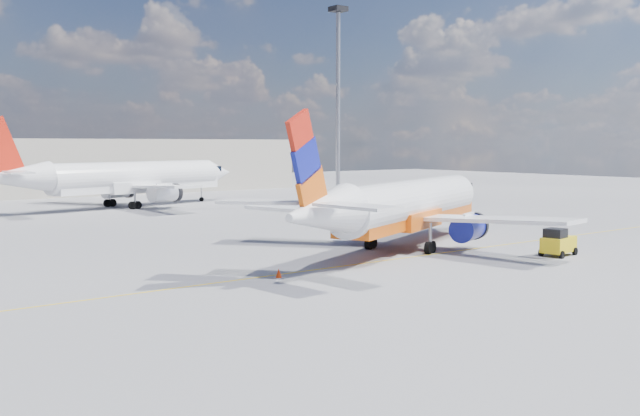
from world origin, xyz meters
TOP-DOWN VIEW (x-y plane):
  - ground at (0.00, 0.00)m, footprint 240.00×240.00m
  - taxi_line at (0.00, 3.00)m, footprint 70.00×0.15m
  - terminal_main at (5.00, 75.00)m, footprint 70.00×14.00m
  - main_jet at (6.15, 5.69)m, footprint 29.67×22.33m
  - second_jet at (3.75, 48.73)m, footprint 33.30×25.48m
  - gse_tug at (12.16, -2.38)m, footprint 2.77×1.98m
  - traffic_cone at (-6.72, 2.08)m, footprint 0.40×0.40m
  - floodlight_mast at (22.10, 33.17)m, footprint 1.64×1.64m

SIDE VIEW (x-z plane):
  - ground at x=0.00m, z-range 0.00..0.00m
  - taxi_line at x=0.00m, z-range 0.00..0.01m
  - traffic_cone at x=-6.72m, z-range -0.01..0.55m
  - gse_tug at x=12.16m, z-range -0.05..1.78m
  - main_jet at x=6.15m, z-range -1.53..7.63m
  - second_jet at x=3.75m, z-range -1.68..8.38m
  - terminal_main at x=5.00m, z-range 0.00..8.00m
  - floodlight_mast at x=22.10m, z-range 2.23..24.64m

